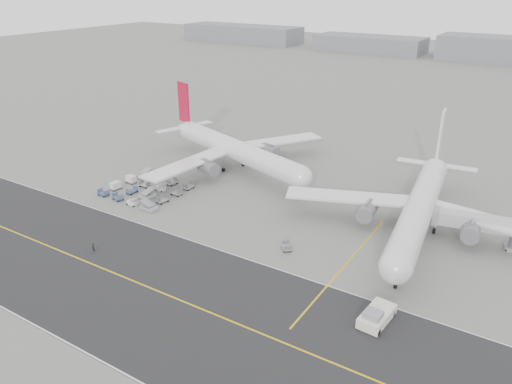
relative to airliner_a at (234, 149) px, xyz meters
The scene contains 9 objects.
ground 36.48m from the airliner_a, 69.06° to the right, with size 700.00×700.00×0.00m, color gray.
taxiway 54.96m from the airliner_a, 70.88° to the right, with size 220.00×59.00×0.03m.
airliner_a is the anchor object (origin of this frame).
airliner_b 50.73m from the airliner_a, 10.26° to the right, with size 53.66×54.53×18.84m.
pushback_tug 66.73m from the airliner_a, 37.60° to the right, with size 3.91×9.22×2.61m.
jet_bridge 60.82m from the airliner_a, ahead, with size 16.02×5.80×5.98m.
gse_cluster 25.59m from the airliner_a, 111.08° to the right, with size 21.83×21.05×1.96m, color #9E9FA4, non-canonical shape.
stray_dolly 43.45m from the airliner_a, 42.75° to the right, with size 1.43×2.32×1.43m, color silver, non-canonical shape.
ground_crew_a 48.90m from the airliner_a, 87.42° to the right, with size 0.65×0.43×1.78m, color black.
Camera 1 is at (56.39, -66.25, 46.45)m, focal length 35.00 mm.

